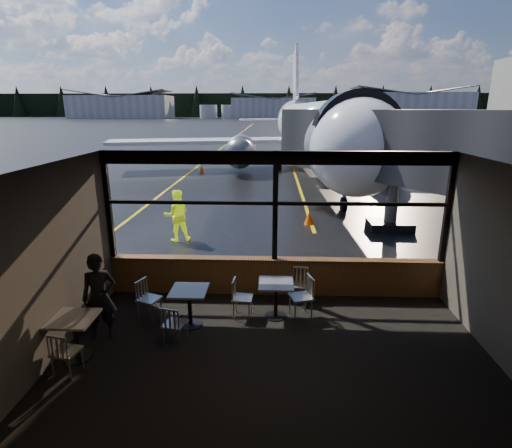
# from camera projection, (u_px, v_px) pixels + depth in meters

# --- Properties ---
(ground_plane) EXTENTS (520.00, 520.00, 0.00)m
(ground_plane) POSITION_uv_depth(u_px,v_px,m) (273.00, 123.00, 125.03)
(ground_plane) COLOR black
(ground_plane) RESTS_ON ground
(carpet_floor) EXTENTS (8.00, 6.00, 0.01)m
(carpet_floor) POSITION_uv_depth(u_px,v_px,m) (274.00, 369.00, 7.01)
(carpet_floor) COLOR black
(carpet_floor) RESTS_ON ground
(ceiling) EXTENTS (8.00, 6.00, 0.04)m
(ceiling) POSITION_uv_depth(u_px,v_px,m) (277.00, 171.00, 6.04)
(ceiling) COLOR #38332D
(ceiling) RESTS_ON ground
(wall_left) EXTENTS (0.04, 6.00, 3.50)m
(wall_left) POSITION_uv_depth(u_px,v_px,m) (37.00, 274.00, 6.69)
(wall_left) COLOR #4B453C
(wall_left) RESTS_ON ground
(wall_back) EXTENTS (8.00, 0.04, 3.50)m
(wall_back) POSITION_uv_depth(u_px,v_px,m) (278.00, 411.00, 3.65)
(wall_back) COLOR #4B453C
(wall_back) RESTS_ON ground
(window_sill) EXTENTS (8.00, 0.28, 0.90)m
(window_sill) POSITION_uv_depth(u_px,v_px,m) (274.00, 277.00, 9.77)
(window_sill) COLOR brown
(window_sill) RESTS_ON ground
(window_header) EXTENTS (8.00, 0.18, 0.30)m
(window_header) POSITION_uv_depth(u_px,v_px,m) (276.00, 158.00, 8.96)
(window_header) COLOR black
(window_header) RESTS_ON ground
(mullion_left) EXTENTS (0.12, 0.12, 2.60)m
(mullion_left) POSITION_uv_depth(u_px,v_px,m) (108.00, 206.00, 9.44)
(mullion_left) COLOR black
(mullion_left) RESTS_ON ground
(mullion_centre) EXTENTS (0.12, 0.12, 2.60)m
(mullion_centre) POSITION_uv_depth(u_px,v_px,m) (275.00, 207.00, 9.28)
(mullion_centre) COLOR black
(mullion_centre) RESTS_ON ground
(mullion_right) EXTENTS (0.12, 0.12, 2.60)m
(mullion_right) POSITION_uv_depth(u_px,v_px,m) (448.00, 209.00, 9.12)
(mullion_right) COLOR black
(mullion_right) RESTS_ON ground
(window_transom) EXTENTS (8.00, 0.10, 0.08)m
(window_transom) POSITION_uv_depth(u_px,v_px,m) (275.00, 203.00, 9.25)
(window_transom) COLOR black
(window_transom) RESTS_ON ground
(airliner) EXTENTS (30.72, 36.45, 10.86)m
(airliner) POSITION_uv_depth(u_px,v_px,m) (314.00, 93.00, 27.74)
(airliner) COLOR white
(airliner) RESTS_ON ground_plane
(jet_bridge) EXTENTS (9.52, 11.63, 5.08)m
(jet_bridge) POSITION_uv_depth(u_px,v_px,m) (375.00, 163.00, 14.32)
(jet_bridge) COLOR #2C2C2F
(jet_bridge) RESTS_ON ground_plane
(cafe_table_near) EXTENTS (0.74, 0.74, 0.81)m
(cafe_table_near) POSITION_uv_depth(u_px,v_px,m) (276.00, 300.00, 8.68)
(cafe_table_near) COLOR #9C9790
(cafe_table_near) RESTS_ON carpet_floor
(cafe_table_mid) EXTENTS (0.75, 0.75, 0.82)m
(cafe_table_mid) POSITION_uv_depth(u_px,v_px,m) (190.00, 308.00, 8.33)
(cafe_table_mid) COLOR gray
(cafe_table_mid) RESTS_ON carpet_floor
(cafe_table_left) EXTENTS (0.76, 0.76, 0.83)m
(cafe_table_left) POSITION_uv_depth(u_px,v_px,m) (76.00, 338.00, 7.22)
(cafe_table_left) COLOR gray
(cafe_table_left) RESTS_ON carpet_floor
(chair_near_e) EXTENTS (0.65, 0.65, 0.96)m
(chair_near_e) POSITION_uv_depth(u_px,v_px,m) (301.00, 297.00, 8.64)
(chair_near_e) COLOR #B0AB9F
(chair_near_e) RESTS_ON carpet_floor
(chair_near_w) EXTENTS (0.52, 0.52, 0.88)m
(chair_near_w) POSITION_uv_depth(u_px,v_px,m) (243.00, 298.00, 8.68)
(chair_near_w) COLOR #B1ADA0
(chair_near_w) RESTS_ON carpet_floor
(chair_near_n) EXTENTS (0.48, 0.48, 0.82)m
(chair_near_n) POSITION_uv_depth(u_px,v_px,m) (300.00, 286.00, 9.37)
(chair_near_n) COLOR beige
(chair_near_n) RESTS_ON carpet_floor
(chair_mid_s) EXTENTS (0.55, 0.55, 0.85)m
(chair_mid_s) POSITION_uv_depth(u_px,v_px,m) (175.00, 324.00, 7.66)
(chair_mid_s) COLOR #B7B1A5
(chair_mid_s) RESTS_ON carpet_floor
(chair_mid_w) EXTENTS (0.62, 0.62, 0.88)m
(chair_mid_w) POSITION_uv_depth(u_px,v_px,m) (149.00, 299.00, 8.63)
(chair_mid_w) COLOR #B4AFA2
(chair_mid_w) RESTS_ON carpet_floor
(chair_left_s) EXTENTS (0.54, 0.54, 0.85)m
(chair_left_s) POSITION_uv_depth(u_px,v_px,m) (66.00, 352.00, 6.79)
(chair_left_s) COLOR beige
(chair_left_s) RESTS_ON carpet_floor
(passenger) EXTENTS (0.74, 0.61, 1.75)m
(passenger) POSITION_uv_depth(u_px,v_px,m) (99.00, 297.00, 7.77)
(passenger) COLOR black
(passenger) RESTS_ON carpet_floor
(ground_crew) EXTENTS (1.04, 0.92, 1.78)m
(ground_crew) POSITION_uv_depth(u_px,v_px,m) (177.00, 215.00, 13.65)
(ground_crew) COLOR #BFF219
(ground_crew) RESTS_ON ground_plane
(cone_nose) EXTENTS (0.40, 0.40, 0.56)m
(cone_nose) POSITION_uv_depth(u_px,v_px,m) (309.00, 217.00, 15.72)
(cone_nose) COLOR orange
(cone_nose) RESTS_ON ground_plane
(cone_wing) EXTENTS (0.37, 0.37, 0.51)m
(cone_wing) POSITION_uv_depth(u_px,v_px,m) (202.00, 169.00, 28.43)
(cone_wing) COLOR orange
(cone_wing) RESTS_ON ground_plane
(hangar_left) EXTENTS (45.00, 18.00, 11.00)m
(hangar_left) POSITION_uv_depth(u_px,v_px,m) (122.00, 106.00, 183.84)
(hangar_left) COLOR silver
(hangar_left) RESTS_ON ground_plane
(hangar_mid) EXTENTS (38.00, 15.00, 10.00)m
(hangar_mid) POSITION_uv_depth(u_px,v_px,m) (273.00, 107.00, 186.01)
(hangar_mid) COLOR silver
(hangar_mid) RESTS_ON ground_plane
(hangar_right) EXTENTS (50.00, 20.00, 12.00)m
(hangar_right) POSITION_uv_depth(u_px,v_px,m) (409.00, 105.00, 176.64)
(hangar_right) COLOR silver
(hangar_right) RESTS_ON ground_plane
(fuel_tank_a) EXTENTS (8.00, 8.00, 6.00)m
(fuel_tank_a) POSITION_uv_depth(u_px,v_px,m) (209.00, 111.00, 184.87)
(fuel_tank_a) COLOR silver
(fuel_tank_a) RESTS_ON ground_plane
(fuel_tank_b) EXTENTS (8.00, 8.00, 6.00)m
(fuel_tank_b) POSITION_uv_depth(u_px,v_px,m) (230.00, 112.00, 184.48)
(fuel_tank_b) COLOR silver
(fuel_tank_b) RESTS_ON ground_plane
(fuel_tank_c) EXTENTS (8.00, 8.00, 6.00)m
(fuel_tank_c) POSITION_uv_depth(u_px,v_px,m) (252.00, 112.00, 184.08)
(fuel_tank_c) COLOR silver
(fuel_tank_c) RESTS_ON ground_plane
(treeline) EXTENTS (360.00, 3.00, 12.00)m
(treeline) POSITION_uv_depth(u_px,v_px,m) (273.00, 105.00, 209.71)
(treeline) COLOR black
(treeline) RESTS_ON ground_plane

